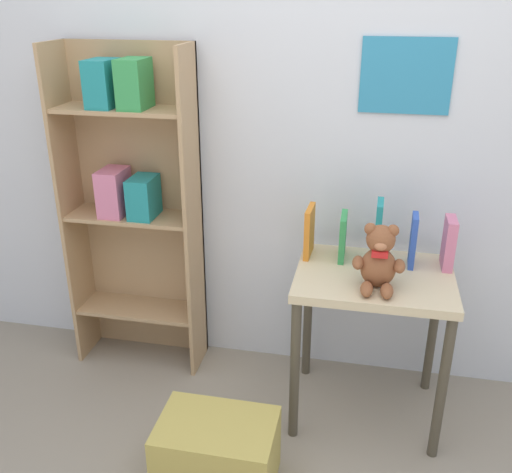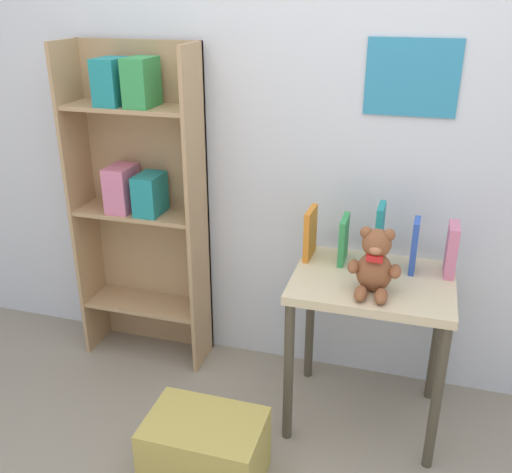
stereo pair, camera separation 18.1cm
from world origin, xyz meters
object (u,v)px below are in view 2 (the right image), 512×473
at_px(book_standing_pink, 451,250).
at_px(book_standing_orange, 310,233).
at_px(teddy_bear, 375,264).
at_px(storage_bin, 205,451).
at_px(bookshelf_side, 140,190).
at_px(book_standing_teal, 379,236).
at_px(display_table, 371,302).
at_px(book_standing_blue, 414,246).
at_px(book_standing_green, 344,239).

bearing_deg(book_standing_pink, book_standing_orange, 179.24).
bearing_deg(teddy_bear, storage_bin, -142.14).
relative_size(book_standing_pink, storage_bin, 0.49).
relative_size(bookshelf_side, book_standing_orange, 7.13).
xyz_separation_m(book_standing_teal, storage_bin, (-0.53, -0.65, -0.67)).
xyz_separation_m(book_standing_orange, book_standing_pink, (0.57, -0.00, -0.00)).
height_order(display_table, teddy_bear, teddy_bear).
xyz_separation_m(book_standing_orange, book_standing_blue, (0.43, -0.02, 0.00)).
bearing_deg(display_table, book_standing_green, 138.06).
distance_m(book_standing_green, book_standing_teal, 0.15).
relative_size(display_table, book_standing_teal, 2.58).
bearing_deg(bookshelf_side, book_standing_orange, -6.69).
bearing_deg(bookshelf_side, display_table, -11.59).
xyz_separation_m(teddy_bear, book_standing_orange, (-0.29, 0.24, -0.01)).
relative_size(display_table, storage_bin, 1.57).
relative_size(book_standing_teal, book_standing_blue, 1.19).
bearing_deg(display_table, book_standing_orange, 155.17).
bearing_deg(book_standing_green, bookshelf_side, 173.48).
distance_m(bookshelf_side, book_standing_green, 0.98).
distance_m(book_standing_orange, book_standing_green, 0.14).
bearing_deg(book_standing_pink, display_table, -156.22).
height_order(book_standing_orange, book_standing_green, book_standing_orange).
xyz_separation_m(book_standing_teal, book_standing_blue, (0.14, -0.01, -0.02)).
xyz_separation_m(book_standing_green, book_standing_teal, (0.14, -0.00, 0.03)).
relative_size(book_standing_orange, storage_bin, 0.50).
xyz_separation_m(book_standing_pink, storage_bin, (-0.81, -0.65, -0.65)).
distance_m(display_table, book_standing_blue, 0.28).
distance_m(teddy_bear, book_standing_teal, 0.24).
bearing_deg(bookshelf_side, storage_bin, -52.07).
height_order(bookshelf_side, book_standing_pink, bookshelf_side).
height_order(book_standing_orange, book_standing_teal, book_standing_teal).
xyz_separation_m(teddy_bear, book_standing_pink, (0.28, 0.24, -0.01)).
distance_m(book_standing_teal, book_standing_blue, 0.14).
bearing_deg(storage_bin, teddy_bear, 37.86).
bearing_deg(book_standing_teal, book_standing_orange, 179.98).
distance_m(bookshelf_side, storage_bin, 1.21).
xyz_separation_m(book_standing_orange, book_standing_teal, (0.28, -0.01, 0.02)).
bearing_deg(display_table, storage_bin, -134.98).
distance_m(book_standing_orange, book_standing_blue, 0.43).
xyz_separation_m(display_table, book_standing_orange, (-0.28, 0.13, 0.22)).
height_order(teddy_bear, book_standing_teal, book_standing_teal).
height_order(book_standing_orange, storage_bin, book_standing_orange).
relative_size(book_standing_green, book_standing_pink, 0.92).
bearing_deg(teddy_bear, book_standing_blue, 58.91).
bearing_deg(display_table, teddy_bear, -86.33).
distance_m(book_standing_blue, book_standing_pink, 0.14).
xyz_separation_m(bookshelf_side, book_standing_green, (0.97, -0.10, -0.09)).
bearing_deg(book_standing_pink, book_standing_green, 179.60).
bearing_deg(book_standing_blue, bookshelf_side, 176.21).
bearing_deg(display_table, book_standing_blue, 38.17).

